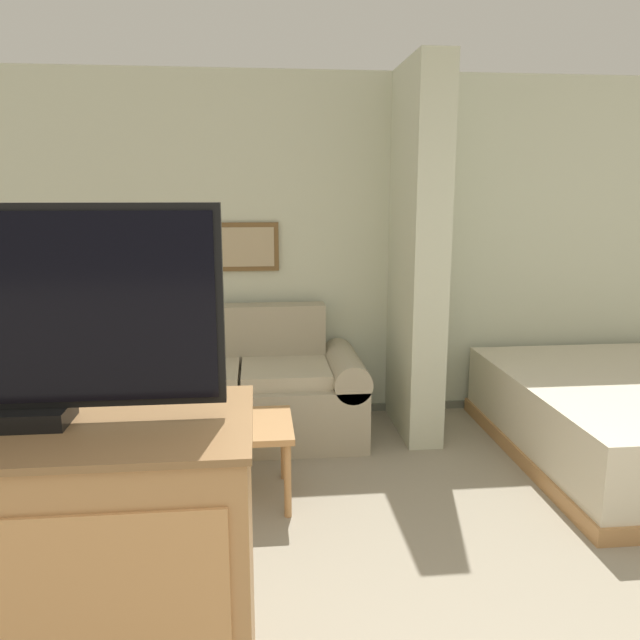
{
  "coord_description": "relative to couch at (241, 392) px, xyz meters",
  "views": [
    {
      "loc": [
        -0.59,
        -1.2,
        1.74
      ],
      "look_at": [
        -0.25,
        2.12,
        1.05
      ],
      "focal_mm": 35.0,
      "sensor_mm": 36.0,
      "label": 1
    }
  ],
  "objects": [
    {
      "name": "table_lamp",
      "position": [
        -1.1,
        -0.02,
        0.51
      ],
      "size": [
        0.37,
        0.37,
        0.41
      ],
      "color": "tan",
      "rests_on": "side_table"
    },
    {
      "name": "wall_back",
      "position": [
        0.72,
        0.48,
        0.96
      ],
      "size": [
        7.42,
        0.16,
        2.6
      ],
      "color": "beige",
      "rests_on": "ground_plane"
    },
    {
      "name": "wall_partition_pillar",
      "position": [
        1.26,
        0.02,
        0.97
      ],
      "size": [
        0.24,
        0.81,
        2.6
      ],
      "color": "beige",
      "rests_on": "ground_plane"
    },
    {
      "name": "coffee_table",
      "position": [
        -0.07,
        -0.96,
        0.08
      ],
      "size": [
        0.76,
        0.55,
        0.46
      ],
      "color": "#B27F4C",
      "rests_on": "ground_plane"
    },
    {
      "name": "tv",
      "position": [
        -0.51,
        -2.61,
        1.09
      ],
      "size": [
        1.1,
        0.16,
        0.6
      ],
      "color": "black",
      "rests_on": "tv_dresser"
    },
    {
      "name": "side_table",
      "position": [
        -1.1,
        -0.02,
        0.13
      ],
      "size": [
        0.47,
        0.47,
        0.55
      ],
      "color": "#B27F4C",
      "rests_on": "ground_plane"
    },
    {
      "name": "couch",
      "position": [
        0.0,
        0.0,
        0.0
      ],
      "size": [
        1.75,
        0.84,
        0.91
      ],
      "color": "tan",
      "rests_on": "ground_plane"
    },
    {
      "name": "tv_dresser",
      "position": [
        -0.51,
        -2.61,
        0.23
      ],
      "size": [
        1.24,
        0.58,
        1.11
      ],
      "color": "#B27F4C",
      "rests_on": "ground_plane"
    }
  ]
}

